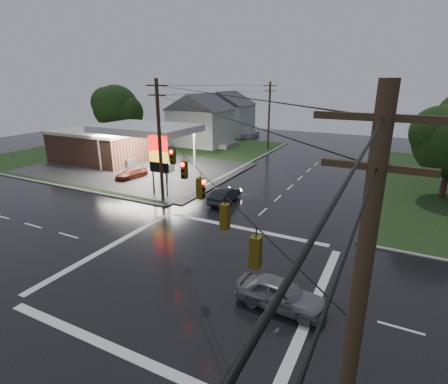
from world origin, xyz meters
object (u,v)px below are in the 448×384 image
at_px(gas_station, 111,143).
at_px(tree_nw_behind, 117,108).
at_px(house_near, 201,119).
at_px(house_far, 227,113).
at_px(utility_pole_n, 269,115).
at_px(car_north, 225,195).
at_px(pylon_sign, 159,156).
at_px(car_crossing, 281,294).
at_px(car_pump, 131,174).
at_px(utility_pole_se, 351,356).
at_px(utility_pole_nw, 160,140).

xyz_separation_m(gas_station, tree_nw_behind, (-8.17, 10.29, 3.63)).
distance_m(house_near, house_far, 12.04).
relative_size(utility_pole_n, car_north, 2.45).
bearing_deg(car_north, pylon_sign, 9.11).
bearing_deg(car_crossing, car_pump, 59.25).
bearing_deg(house_far, pylon_sign, -73.02).
xyz_separation_m(gas_station, car_pump, (8.44, -5.70, -1.96)).
distance_m(pylon_sign, car_crossing, 20.00).
height_order(utility_pole_se, car_crossing, utility_pole_se).
bearing_deg(house_far, house_near, -85.24).
height_order(utility_pole_nw, house_near, utility_pole_nw).
distance_m(gas_station, pylon_sign, 17.81).
relative_size(utility_pole_nw, house_near, 1.00).
distance_m(utility_pole_n, car_north, 27.31).
height_order(pylon_sign, house_far, house_far).
relative_size(pylon_sign, utility_pole_n, 0.57).
xyz_separation_m(utility_pole_nw, car_pump, (-7.74, 4.50, -5.13)).
bearing_deg(gas_station, tree_nw_behind, 128.42).
height_order(utility_pole_n, tree_nw_behind, utility_pole_n).
relative_size(house_far, car_north, 2.57).
bearing_deg(gas_station, car_pump, -34.04).
relative_size(house_far, tree_nw_behind, 1.10).
bearing_deg(utility_pole_se, house_near, 123.79).
bearing_deg(car_crossing, pylon_sign, 56.96).
bearing_deg(house_far, tree_nw_behind, -123.44).
bearing_deg(gas_station, house_far, 82.50).
xyz_separation_m(gas_station, utility_pole_se, (35.18, -29.20, 3.17)).
distance_m(car_north, car_pump, 13.38).
height_order(tree_nw_behind, car_crossing, tree_nw_behind).
bearing_deg(house_far, utility_pole_n, -38.77).
xyz_separation_m(utility_pole_nw, car_crossing, (15.02, -10.52, -4.95)).
height_order(utility_pole_nw, tree_nw_behind, utility_pole_nw).
bearing_deg(gas_station, utility_pole_se, -39.70).
distance_m(utility_pole_se, utility_pole_n, 51.16).
xyz_separation_m(house_near, house_far, (-1.00, 12.00, 0.00)).
height_order(gas_station, car_crossing, gas_station).
relative_size(house_near, car_crossing, 2.45).
bearing_deg(house_near, utility_pole_nw, -66.63).
bearing_deg(car_crossing, house_near, 38.25).
xyz_separation_m(gas_station, utility_pole_n, (16.18, 18.30, 2.92)).
relative_size(house_near, house_far, 1.00).
xyz_separation_m(utility_pole_se, house_near, (-30.45, 45.50, -1.32)).
bearing_deg(utility_pole_nw, pylon_sign, 135.00).
height_order(gas_station, car_north, gas_station).
distance_m(car_crossing, car_pump, 27.27).
bearing_deg(house_far, car_pump, -82.11).
bearing_deg(house_near, house_far, 94.76).
xyz_separation_m(house_near, car_pump, (3.71, -22.00, -3.82)).
bearing_deg(utility_pole_se, tree_nw_behind, 137.66).
bearing_deg(car_crossing, car_north, 39.75).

